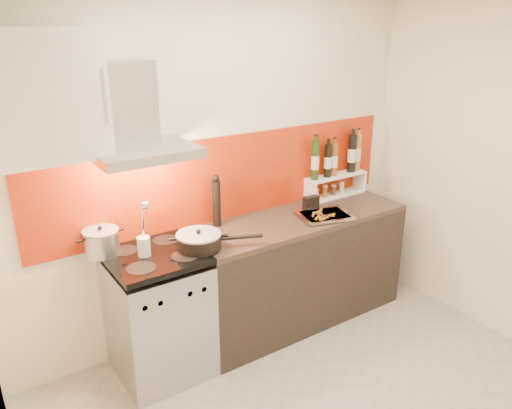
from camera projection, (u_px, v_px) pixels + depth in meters
back_wall at (222, 168)px, 3.71m from camera, size 3.40×0.02×2.60m
left_wall at (3, 338)px, 1.73m from camera, size 0.02×2.80×2.60m
backsplash at (229, 178)px, 3.76m from camera, size 3.00×0.02×0.64m
range_stove at (159, 315)px, 3.41m from camera, size 0.60×0.60×0.91m
counter at (297, 268)px, 4.04m from camera, size 1.80×0.60×0.90m
range_hood at (136, 123)px, 3.06m from camera, size 0.62×0.50×0.61m
upper_cabinet at (36, 96)px, 2.69m from camera, size 0.70×0.35×0.72m
stock_pot at (102, 242)px, 3.21m from camera, size 0.23×0.23×0.20m
saute_pan at (200, 241)px, 3.30m from camera, size 0.55×0.33×0.14m
utensil_jar at (144, 240)px, 3.17m from camera, size 0.08×0.12×0.40m
pepper_mill at (216, 201)px, 3.64m from camera, size 0.06×0.06×0.40m
step_shelf at (336, 169)px, 4.25m from camera, size 0.59×0.16×0.52m
caddy_box at (311, 203)px, 3.99m from camera, size 0.13×0.06×0.11m
baking_tray at (325, 215)px, 3.86m from camera, size 0.46×0.40×0.03m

